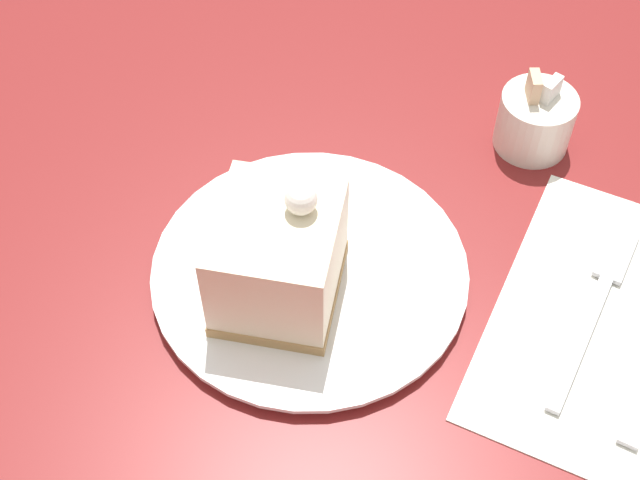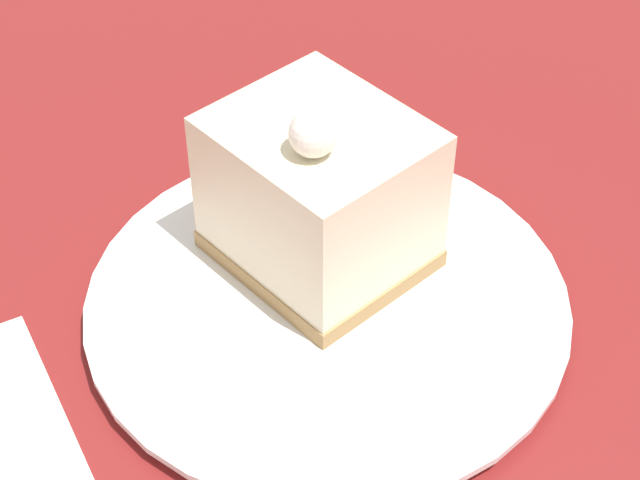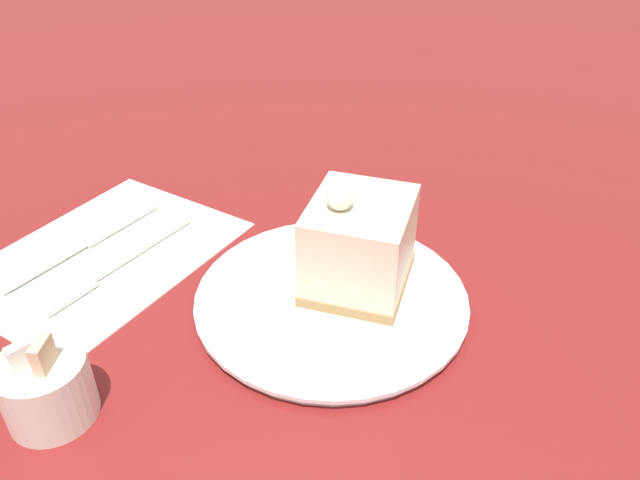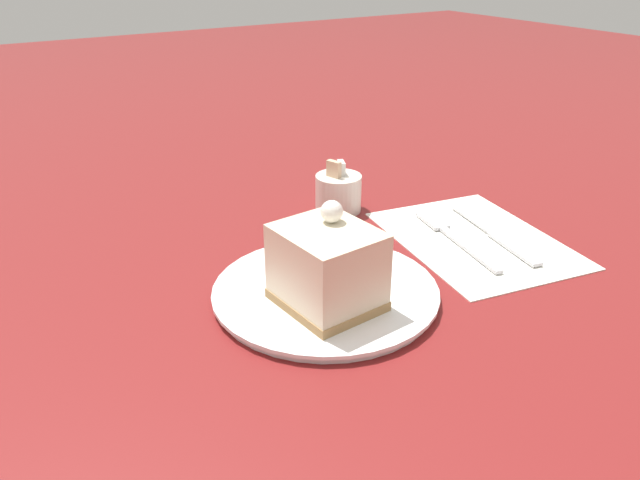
{
  "view_description": "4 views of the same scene",
  "coord_description": "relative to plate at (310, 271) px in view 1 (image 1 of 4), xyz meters",
  "views": [
    {
      "loc": [
        0.09,
        -0.4,
        0.54
      ],
      "look_at": [
        -0.02,
        -0.02,
        0.04
      ],
      "focal_mm": 50.0,
      "sensor_mm": 36.0,
      "label": 1
    },
    {
      "loc": [
        0.19,
        0.26,
        0.39
      ],
      "look_at": [
        -0.02,
        -0.02,
        0.06
      ],
      "focal_mm": 60.0,
      "sensor_mm": 36.0,
      "label": 2
    },
    {
      "loc": [
        -0.18,
        0.36,
        0.36
      ],
      "look_at": [
        -0.02,
        -0.02,
        0.07
      ],
      "focal_mm": 35.0,
      "sensor_mm": 36.0,
      "label": 3
    },
    {
      "loc": [
        -0.33,
        -0.49,
        0.34
      ],
      "look_at": [
        -0.02,
        -0.01,
        0.06
      ],
      "focal_mm": 35.0,
      "sensor_mm": 36.0,
      "label": 4
    }
  ],
  "objects": [
    {
      "name": "ground_plane",
      "position": [
        0.03,
        0.02,
        -0.01
      ],
      "size": [
        4.0,
        4.0,
        0.0
      ],
      "primitive_type": "plane",
      "color": "maroon"
    },
    {
      "name": "fork",
      "position": [
        0.21,
        0.04,
        -0.0
      ],
      "size": [
        0.05,
        0.18,
        0.0
      ],
      "rotation": [
        0.0,
        0.0,
        -0.21
      ],
      "color": "silver",
      "rests_on": "napkin"
    },
    {
      "name": "sugar_bowl",
      "position": [
        0.14,
        0.19,
        0.02
      ],
      "size": [
        0.06,
        0.06,
        0.07
      ],
      "color": "silver",
      "rests_on": "ground_plane"
    },
    {
      "name": "napkin",
      "position": [
        0.23,
        0.02,
        -0.01
      ],
      "size": [
        0.22,
        0.27,
        0.0
      ],
      "rotation": [
        0.0,
        0.0,
        -0.16
      ],
      "color": "white",
      "rests_on": "ground_plane"
    },
    {
      "name": "cake_slice",
      "position": [
        -0.01,
        -0.03,
        0.05
      ],
      "size": [
        0.09,
        0.1,
        0.1
      ],
      "rotation": [
        0.0,
        0.0,
        0.09
      ],
      "color": "#AD8451",
      "rests_on": "plate"
    },
    {
      "name": "plate",
      "position": [
        0.0,
        0.0,
        0.0
      ],
      "size": [
        0.24,
        0.24,
        0.01
      ],
      "color": "white",
      "rests_on": "ground_plane"
    }
  ]
}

